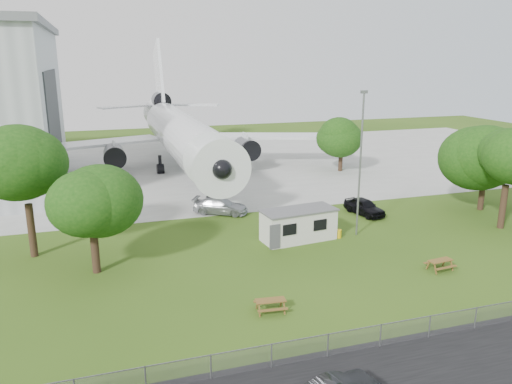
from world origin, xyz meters
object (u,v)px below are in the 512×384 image
object	(u,v)px
picnic_west	(270,311)
picnic_east	(439,270)
airliner	(179,131)
site_cabin	(299,225)

from	to	relation	value
picnic_west	picnic_east	world-z (taller)	same
picnic_east	airliner	bearing A→B (deg)	101.75
airliner	site_cabin	distance (m)	29.96
airliner	picnic_east	bearing A→B (deg)	-72.12
picnic_east	site_cabin	bearing A→B (deg)	123.57
picnic_west	picnic_east	xyz separation A→B (m)	(13.48, 2.06, 0.00)
airliner	picnic_east	xyz separation A→B (m)	(12.27, -38.03, -5.27)
picnic_west	airliner	bearing A→B (deg)	94.34
site_cabin	picnic_west	bearing A→B (deg)	-119.91
picnic_east	picnic_west	bearing A→B (deg)	-177.46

